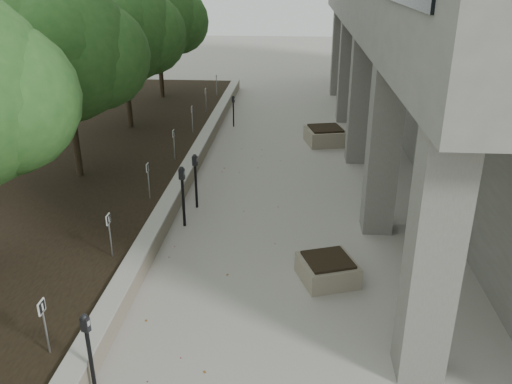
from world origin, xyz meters
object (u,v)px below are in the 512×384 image
(planter_front, at_px, (327,269))
(planter_back, at_px, (325,135))
(crabapple_tree_3, at_px, (67,80))
(parking_meter_5, at_px, (233,111))
(parking_meter_3, at_px, (183,197))
(parking_meter_4, at_px, (196,181))
(parking_meter_2, at_px, (90,354))
(crabapple_tree_4, at_px, (124,53))
(crabapple_tree_5, at_px, (158,36))

(planter_front, relative_size, planter_back, 0.81)
(crabapple_tree_3, bearing_deg, parking_meter_5, 61.27)
(parking_meter_5, xyz_separation_m, planter_back, (3.57, -1.95, -0.32))
(parking_meter_3, relative_size, parking_meter_5, 1.25)
(parking_meter_4, bearing_deg, planter_back, 69.70)
(crabapple_tree_3, height_order, planter_front, crabapple_tree_3)
(crabapple_tree_3, relative_size, parking_meter_4, 3.62)
(planter_front, bearing_deg, parking_meter_2, -136.98)
(planter_back, bearing_deg, parking_meter_5, 151.38)
(planter_front, bearing_deg, planter_back, 87.83)
(parking_meter_4, height_order, planter_back, parking_meter_4)
(crabapple_tree_4, xyz_separation_m, crabapple_tree_5, (0.00, 5.00, 0.00))
(planter_front, bearing_deg, parking_meter_3, 147.09)
(crabapple_tree_5, height_order, parking_meter_3, crabapple_tree_5)
(parking_meter_5, bearing_deg, planter_back, -8.68)
(parking_meter_2, distance_m, parking_meter_5, 14.56)
(crabapple_tree_3, xyz_separation_m, parking_meter_4, (3.60, -1.10, -2.37))
(crabapple_tree_4, relative_size, parking_meter_5, 4.34)
(crabapple_tree_5, bearing_deg, parking_meter_4, -72.05)
(crabapple_tree_4, xyz_separation_m, planter_front, (6.91, -9.42, -2.87))
(parking_meter_4, bearing_deg, parking_meter_5, 101.02)
(crabapple_tree_5, bearing_deg, planter_front, -64.42)
(parking_meter_2, relative_size, planter_back, 1.08)
(crabapple_tree_4, bearing_deg, crabapple_tree_5, 90.00)
(parking_meter_5, height_order, planter_front, parking_meter_5)
(planter_front, bearing_deg, crabapple_tree_3, 147.35)
(parking_meter_4, bearing_deg, crabapple_tree_4, 132.16)
(parking_meter_2, bearing_deg, crabapple_tree_3, 128.85)
(parking_meter_5, bearing_deg, crabapple_tree_4, -135.08)
(parking_meter_4, xyz_separation_m, planter_back, (3.66, 5.87, -0.45))
(crabapple_tree_4, bearing_deg, parking_meter_2, -75.79)
(crabapple_tree_4, height_order, planter_back, crabapple_tree_4)
(crabapple_tree_3, height_order, crabapple_tree_4, same)
(crabapple_tree_3, relative_size, crabapple_tree_5, 1.00)
(crabapple_tree_5, relative_size, parking_meter_4, 3.62)
(parking_meter_4, bearing_deg, parking_meter_3, -83.97)
(crabapple_tree_4, bearing_deg, parking_meter_4, -59.48)
(parking_meter_3, distance_m, parking_meter_5, 8.93)
(crabapple_tree_5, bearing_deg, parking_meter_2, -79.67)
(crabapple_tree_4, relative_size, crabapple_tree_5, 1.00)
(parking_meter_3, relative_size, parking_meter_4, 1.05)
(parking_meter_2, bearing_deg, parking_meter_4, 103.38)
(parking_meter_3, height_order, planter_back, parking_meter_3)
(parking_meter_2, bearing_deg, parking_meter_3, 103.91)
(crabapple_tree_5, distance_m, parking_meter_4, 11.91)
(crabapple_tree_5, xyz_separation_m, parking_meter_3, (3.49, -12.21, -2.33))
(parking_meter_2, distance_m, parking_meter_3, 5.63)
(parking_meter_2, height_order, planter_front, parking_meter_2)
(crabapple_tree_3, relative_size, parking_meter_3, 3.46)
(parking_meter_5, bearing_deg, parking_meter_4, -70.68)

